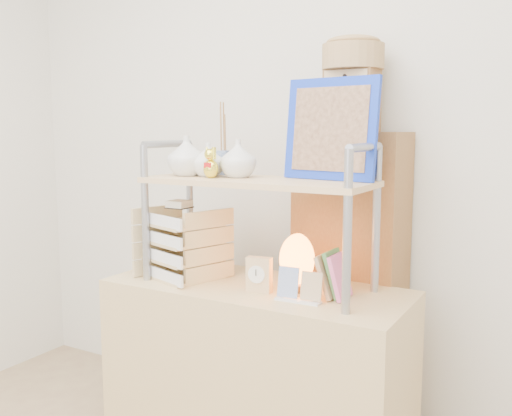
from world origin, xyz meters
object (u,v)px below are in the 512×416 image
at_px(cabinet, 349,290).
at_px(letter_tray, 181,247).
at_px(desk, 256,376).
at_px(salt_lamp, 297,261).

xyz_separation_m(cabinet, letter_tray, (-0.58, -0.42, 0.20)).
bearing_deg(cabinet, desk, -121.44).
bearing_deg(desk, cabinet, 56.09).
height_order(desk, cabinet, cabinet).
bearing_deg(desk, salt_lamp, 11.80).
bearing_deg(salt_lamp, letter_tray, -169.95).
distance_m(desk, salt_lamp, 0.51).
xyz_separation_m(desk, salt_lamp, (0.16, 0.03, 0.49)).
bearing_deg(cabinet, salt_lamp, -102.26).
bearing_deg(letter_tray, salt_lamp, 10.05).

